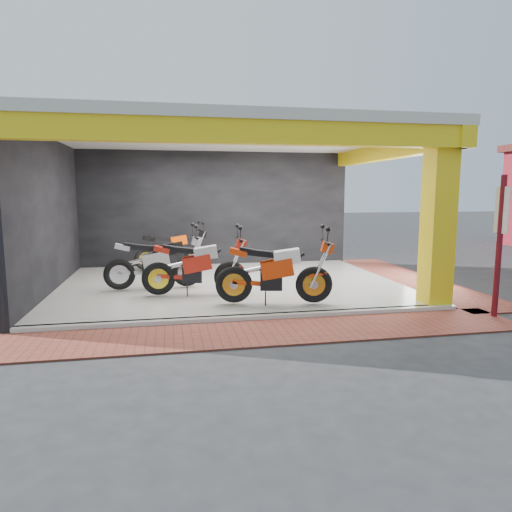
# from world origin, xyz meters

# --- Properties ---
(ground) EXTENTS (80.00, 80.00, 0.00)m
(ground) POSITION_xyz_m (0.00, 0.00, 0.00)
(ground) COLOR #2D2D30
(ground) RESTS_ON ground
(showroom_floor) EXTENTS (8.00, 6.00, 0.10)m
(showroom_floor) POSITION_xyz_m (0.00, 2.00, 0.05)
(showroom_floor) COLOR silver
(showroom_floor) RESTS_ON ground
(showroom_ceiling) EXTENTS (8.40, 6.40, 0.20)m
(showroom_ceiling) POSITION_xyz_m (0.00, 2.00, 3.60)
(showroom_ceiling) COLOR beige
(showroom_ceiling) RESTS_ON corner_column
(back_wall) EXTENTS (8.20, 0.20, 3.50)m
(back_wall) POSITION_xyz_m (0.00, 5.10, 1.75)
(back_wall) COLOR black
(back_wall) RESTS_ON ground
(left_wall) EXTENTS (0.20, 6.20, 3.50)m
(left_wall) POSITION_xyz_m (-4.10, 2.00, 1.75)
(left_wall) COLOR black
(left_wall) RESTS_ON ground
(corner_column) EXTENTS (0.50, 0.50, 3.50)m
(corner_column) POSITION_xyz_m (3.75, -0.75, 1.75)
(corner_column) COLOR yellow
(corner_column) RESTS_ON ground
(header_beam_front) EXTENTS (8.40, 0.30, 0.40)m
(header_beam_front) POSITION_xyz_m (0.00, -1.00, 3.30)
(header_beam_front) COLOR yellow
(header_beam_front) RESTS_ON corner_column
(header_beam_right) EXTENTS (0.30, 6.40, 0.40)m
(header_beam_right) POSITION_xyz_m (4.00, 2.00, 3.30)
(header_beam_right) COLOR yellow
(header_beam_right) RESTS_ON corner_column
(floor_kerb) EXTENTS (8.00, 0.20, 0.10)m
(floor_kerb) POSITION_xyz_m (0.00, -1.02, 0.05)
(floor_kerb) COLOR silver
(floor_kerb) RESTS_ON ground
(paver_front) EXTENTS (9.00, 1.40, 0.03)m
(paver_front) POSITION_xyz_m (0.00, -1.80, 0.01)
(paver_front) COLOR #994532
(paver_front) RESTS_ON ground
(paver_right) EXTENTS (1.40, 7.00, 0.03)m
(paver_right) POSITION_xyz_m (4.80, 2.00, 0.01)
(paver_right) COLOR #994532
(paver_right) RESTS_ON ground
(signpost) EXTENTS (0.10, 0.36, 2.59)m
(signpost) POSITION_xyz_m (4.40, -1.67, 1.42)
(signpost) COLOR #5F0E15
(signpost) RESTS_ON ground
(moto_hero) EXTENTS (2.55, 1.34, 1.48)m
(moto_hero) POSITION_xyz_m (1.33, -0.44, 0.84)
(moto_hero) COLOR red
(moto_hero) RESTS_ON showroom_floor
(moto_row_a) EXTENTS (2.39, 0.99, 1.43)m
(moto_row_a) POSITION_xyz_m (-0.16, 0.76, 0.82)
(moto_row_a) COLOR #B22013
(moto_row_a) RESTS_ON showroom_floor
(moto_row_b) EXTENTS (2.36, 1.00, 1.41)m
(moto_row_b) POSITION_xyz_m (-1.05, 1.64, 0.81)
(moto_row_b) COLOR #AAADB2
(moto_row_b) RESTS_ON showroom_floor
(moto_row_c) EXTENTS (2.23, 1.07, 1.31)m
(moto_row_c) POSITION_xyz_m (-0.70, 4.23, 0.76)
(moto_row_c) COLOR black
(moto_row_c) RESTS_ON showroom_floor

